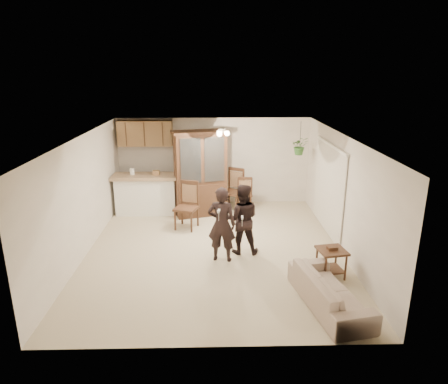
{
  "coord_description": "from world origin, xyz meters",
  "views": [
    {
      "loc": [
        0.02,
        -8.06,
        3.84
      ],
      "look_at": [
        0.23,
        0.4,
        1.2
      ],
      "focal_mm": 32.0,
      "sensor_mm": 36.0,
      "label": 1
    }
  ],
  "objects_px": {
    "chair_bar": "(187,215)",
    "chair_hutch_right": "(244,199)",
    "adult": "(222,219)",
    "sofa": "(330,286)",
    "side_table": "(331,262)",
    "chair_hutch_left": "(233,199)",
    "child": "(242,223)",
    "china_hutch": "(201,174)"
  },
  "relations": [
    {
      "from": "side_table",
      "to": "chair_hutch_left",
      "type": "xyz_separation_m",
      "value": [
        -1.71,
        3.8,
        0.04
      ]
    },
    {
      "from": "side_table",
      "to": "sofa",
      "type": "bearing_deg",
      "value": -107.12
    },
    {
      "from": "child",
      "to": "chair_bar",
      "type": "bearing_deg",
      "value": -44.68
    },
    {
      "from": "adult",
      "to": "side_table",
      "type": "distance_m",
      "value": 2.28
    },
    {
      "from": "chair_bar",
      "to": "chair_hutch_right",
      "type": "xyz_separation_m",
      "value": [
        1.55,
        1.44,
        -0.06
      ]
    },
    {
      "from": "child",
      "to": "chair_hutch_left",
      "type": "distance_m",
      "value": 2.73
    },
    {
      "from": "sofa",
      "to": "chair_hutch_left",
      "type": "relative_size",
      "value": 1.59
    },
    {
      "from": "adult",
      "to": "chair_hutch_left",
      "type": "distance_m",
      "value": 3.13
    },
    {
      "from": "chair_bar",
      "to": "chair_hutch_right",
      "type": "height_order",
      "value": "chair_bar"
    },
    {
      "from": "child",
      "to": "china_hutch",
      "type": "height_order",
      "value": "china_hutch"
    },
    {
      "from": "side_table",
      "to": "chair_hutch_right",
      "type": "bearing_deg",
      "value": 109.17
    },
    {
      "from": "child",
      "to": "side_table",
      "type": "distance_m",
      "value": 2.01
    },
    {
      "from": "sofa",
      "to": "chair_hutch_right",
      "type": "height_order",
      "value": "chair_hutch_right"
    },
    {
      "from": "chair_hutch_left",
      "to": "sofa",
      "type": "bearing_deg",
      "value": -44.57
    },
    {
      "from": "sofa",
      "to": "side_table",
      "type": "distance_m",
      "value": 1.03
    },
    {
      "from": "sofa",
      "to": "china_hutch",
      "type": "distance_m",
      "value": 5.06
    },
    {
      "from": "chair_hutch_right",
      "to": "chair_hutch_left",
      "type": "bearing_deg",
      "value": 23.36
    },
    {
      "from": "chair_bar",
      "to": "sofa",
      "type": "bearing_deg",
      "value": -34.07
    },
    {
      "from": "child",
      "to": "chair_hutch_left",
      "type": "relative_size",
      "value": 1.15
    },
    {
      "from": "sofa",
      "to": "chair_bar",
      "type": "height_order",
      "value": "chair_bar"
    },
    {
      "from": "child",
      "to": "china_hutch",
      "type": "bearing_deg",
      "value": -65.41
    },
    {
      "from": "adult",
      "to": "child",
      "type": "bearing_deg",
      "value": -131.21
    },
    {
      "from": "adult",
      "to": "chair_bar",
      "type": "relative_size",
      "value": 1.52
    },
    {
      "from": "chair_bar",
      "to": "chair_hutch_right",
      "type": "relative_size",
      "value": 1.22
    },
    {
      "from": "adult",
      "to": "side_table",
      "type": "xyz_separation_m",
      "value": [
        2.07,
        -0.74,
        -0.61
      ]
    },
    {
      "from": "adult",
      "to": "chair_hutch_left",
      "type": "relative_size",
      "value": 1.53
    },
    {
      "from": "sofa",
      "to": "china_hutch",
      "type": "relative_size",
      "value": 0.82
    },
    {
      "from": "sofa",
      "to": "child",
      "type": "bearing_deg",
      "value": 22.04
    },
    {
      "from": "china_hutch",
      "to": "chair_hutch_right",
      "type": "distance_m",
      "value": 1.56
    },
    {
      "from": "adult",
      "to": "child",
      "type": "xyz_separation_m",
      "value": [
        0.44,
        0.36,
        -0.22
      ]
    },
    {
      "from": "chair_hutch_right",
      "to": "child",
      "type": "bearing_deg",
      "value": 86.81
    },
    {
      "from": "sofa",
      "to": "side_table",
      "type": "bearing_deg",
      "value": -27.89
    },
    {
      "from": "chair_hutch_left",
      "to": "chair_hutch_right",
      "type": "xyz_separation_m",
      "value": [
        0.34,
        0.13,
        -0.06
      ]
    },
    {
      "from": "sofa",
      "to": "chair_bar",
      "type": "distance_m",
      "value": 4.35
    },
    {
      "from": "side_table",
      "to": "chair_bar",
      "type": "xyz_separation_m",
      "value": [
        -2.92,
        2.49,
        0.04
      ]
    },
    {
      "from": "china_hutch",
      "to": "side_table",
      "type": "bearing_deg",
      "value": -69.01
    },
    {
      "from": "adult",
      "to": "china_hutch",
      "type": "xyz_separation_m",
      "value": [
        -0.51,
        2.73,
        0.23
      ]
    },
    {
      "from": "sofa",
      "to": "chair_hutch_right",
      "type": "relative_size",
      "value": 1.93
    },
    {
      "from": "chair_bar",
      "to": "chair_hutch_right",
      "type": "bearing_deg",
      "value": 61.79
    },
    {
      "from": "china_hutch",
      "to": "chair_bar",
      "type": "relative_size",
      "value": 1.94
    },
    {
      "from": "sofa",
      "to": "chair_hutch_right",
      "type": "distance_m",
      "value": 5.02
    },
    {
      "from": "sofa",
      "to": "china_hutch",
      "type": "bearing_deg",
      "value": 16.37
    }
  ]
}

